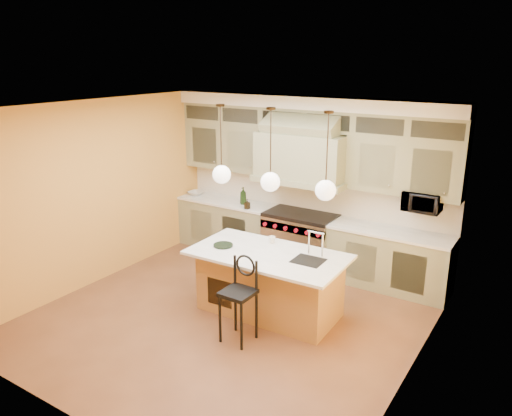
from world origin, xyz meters
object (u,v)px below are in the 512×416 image
Objects in this scene: kitchen_island at (270,282)px; microwave at (422,202)px; range at (300,240)px; counter_stool at (239,294)px.

kitchen_island is 4.02× the size of microwave.
microwave reaches higher than kitchen_island.
microwave is (1.54, 1.80, 0.98)m from kitchen_island.
microwave is at bearing 3.12° from range.
kitchen_island reaches higher than range.
microwave is at bearing 61.29° from counter_stool.
range is 1.07× the size of counter_stool.
counter_stool is (0.04, -0.81, 0.16)m from kitchen_island.
microwave is (1.95, 0.11, 0.96)m from range.
kitchen_island is (0.41, -1.70, -0.01)m from range.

